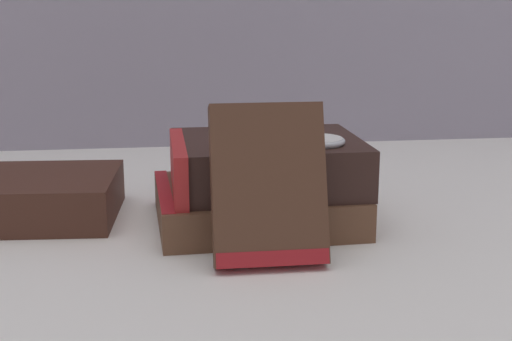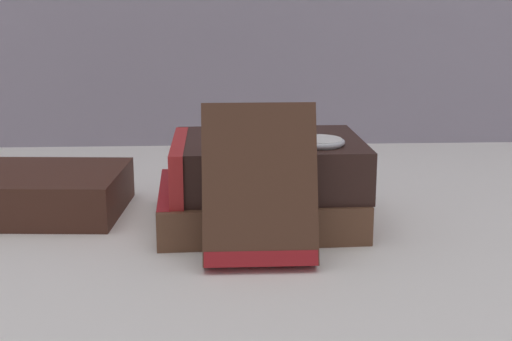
{
  "view_description": "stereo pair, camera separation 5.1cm",
  "coord_description": "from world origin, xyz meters",
  "px_view_note": "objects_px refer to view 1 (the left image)",
  "views": [
    {
      "loc": [
        -0.1,
        -0.64,
        0.2
      ],
      "look_at": [
        -0.01,
        -0.02,
        0.05
      ],
      "focal_mm": 50.0,
      "sensor_mm": 36.0,
      "label": 1
    },
    {
      "loc": [
        -0.05,
        -0.64,
        0.2
      ],
      "look_at": [
        -0.01,
        -0.02,
        0.05
      ],
      "focal_mm": 50.0,
      "sensor_mm": 36.0,
      "label": 2
    }
  ],
  "objects_px": {
    "pocket_watch": "(318,141)",
    "book_side_left": "(0,198)",
    "book_flat_bottom": "(250,205)",
    "book_flat_top": "(260,164)",
    "book_leaning_front": "(269,191)"
  },
  "relations": [
    {
      "from": "book_flat_top",
      "to": "book_side_left",
      "type": "xyz_separation_m",
      "value": [
        -0.24,
        0.05,
        -0.04
      ]
    },
    {
      "from": "book_flat_bottom",
      "to": "book_side_left",
      "type": "xyz_separation_m",
      "value": [
        -0.23,
        0.04,
        0.0
      ]
    },
    {
      "from": "book_flat_top",
      "to": "pocket_watch",
      "type": "bearing_deg",
      "value": -28.29
    },
    {
      "from": "pocket_watch",
      "to": "book_flat_bottom",
      "type": "bearing_deg",
      "value": 151.11
    },
    {
      "from": "book_flat_bottom",
      "to": "book_leaning_front",
      "type": "relative_size",
      "value": 1.49
    },
    {
      "from": "book_flat_bottom",
      "to": "book_flat_top",
      "type": "height_order",
      "value": "book_flat_top"
    },
    {
      "from": "book_leaning_front",
      "to": "book_side_left",
      "type": "bearing_deg",
      "value": 147.89
    },
    {
      "from": "book_flat_bottom",
      "to": "book_side_left",
      "type": "relative_size",
      "value": 0.87
    },
    {
      "from": "book_leaning_front",
      "to": "pocket_watch",
      "type": "xyz_separation_m",
      "value": [
        0.06,
        0.07,
        0.02
      ]
    },
    {
      "from": "book_flat_top",
      "to": "pocket_watch",
      "type": "relative_size",
      "value": 3.37
    },
    {
      "from": "book_flat_top",
      "to": "book_side_left",
      "type": "distance_m",
      "value": 0.25
    },
    {
      "from": "book_side_left",
      "to": "pocket_watch",
      "type": "bearing_deg",
      "value": -10.27
    },
    {
      "from": "book_side_left",
      "to": "pocket_watch",
      "type": "xyz_separation_m",
      "value": [
        0.29,
        -0.07,
        0.06
      ]
    },
    {
      "from": "pocket_watch",
      "to": "book_side_left",
      "type": "bearing_deg",
      "value": 165.76
    },
    {
      "from": "book_flat_bottom",
      "to": "book_flat_top",
      "type": "bearing_deg",
      "value": -36.54
    }
  ]
}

